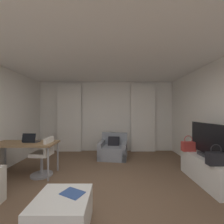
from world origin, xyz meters
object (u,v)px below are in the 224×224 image
(magazine_open, at_px, (73,193))
(handbag_secondary, at_px, (216,158))
(desk_chair, at_px, (43,159))
(tv_console, at_px, (207,170))
(armchair, at_px, (113,150))
(desk, at_px, (25,145))
(laptop, at_px, (31,140))
(tv_flatscreen, at_px, (207,141))
(handbag_primary, at_px, (188,146))
(coffee_table, at_px, (62,213))

(magazine_open, bearing_deg, handbag_secondary, 15.72)
(desk_chair, height_order, tv_console, desk_chair)
(armchair, xyz_separation_m, magazine_open, (-0.56, -2.78, 0.15))
(desk, bearing_deg, handbag_secondary, -12.28)
(laptop, height_order, tv_flatscreen, tv_flatscreen)
(laptop, bearing_deg, armchair, 32.98)
(tv_console, height_order, handbag_primary, handbag_primary)
(laptop, relative_size, tv_console, 0.26)
(coffee_table, height_order, tv_console, tv_console)
(desk_chair, height_order, coffee_table, desk_chair)
(desk_chair, relative_size, magazine_open, 2.58)
(desk, bearing_deg, tv_console, -5.30)
(desk_chair, bearing_deg, handbag_secondary, -13.53)
(armchair, xyz_separation_m, laptop, (-1.94, -1.26, 0.54))
(handbag_primary, bearing_deg, tv_console, -71.50)
(magazine_open, xyz_separation_m, handbag_primary, (2.33, 1.58, 0.25))
(desk_chair, relative_size, tv_flatscreen, 0.86)
(desk, relative_size, tv_flatscreen, 1.37)
(armchair, height_order, handbag_secondary, handbag_secondary)
(magazine_open, bearing_deg, desk, 135.24)
(armchair, bearing_deg, handbag_secondary, -50.22)
(desk, xyz_separation_m, handbag_secondary, (3.83, -0.83, -0.04))
(desk, relative_size, desk_chair, 1.60)
(handbag_primary, bearing_deg, armchair, 145.79)
(magazine_open, height_order, tv_console, tv_console)
(desk, relative_size, magazine_open, 4.13)
(tv_flatscreen, xyz_separation_m, handbag_primary, (-0.15, 0.43, -0.21))
(desk_chair, distance_m, magazine_open, 1.82)
(desk, height_order, handbag_secondary, handbag_secondary)
(armchair, relative_size, handbag_primary, 2.62)
(tv_flatscreen, bearing_deg, handbag_primary, 109.64)
(laptop, xyz_separation_m, tv_console, (3.86, -0.41, -0.53))
(desk_chair, xyz_separation_m, handbag_secondary, (3.39, -0.82, 0.26))
(armchair, relative_size, tv_flatscreen, 0.94)
(handbag_primary, relative_size, handbag_secondary, 1.00)
(desk, height_order, tv_flatscreen, tv_flatscreen)
(handbag_secondary, bearing_deg, magazine_open, -164.28)
(laptop, bearing_deg, handbag_secondary, -13.17)
(magazine_open, relative_size, handbag_primary, 0.93)
(tv_console, distance_m, handbag_secondary, 0.62)
(magazine_open, bearing_deg, desk_chair, 125.94)
(laptop, xyz_separation_m, tv_flatscreen, (3.86, -0.38, 0.07))
(armchair, distance_m, handbag_secondary, 2.80)
(tv_flatscreen, bearing_deg, magazine_open, -155.18)
(desk_chair, bearing_deg, magazine_open, -54.06)
(tv_flatscreen, distance_m, handbag_primary, 0.50)
(coffee_table, xyz_separation_m, tv_console, (2.59, 1.19, 0.07))
(desk, bearing_deg, desk_chair, -2.14)
(laptop, bearing_deg, handbag_primary, 0.85)
(tv_flatscreen, bearing_deg, handbag_secondary, -107.34)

